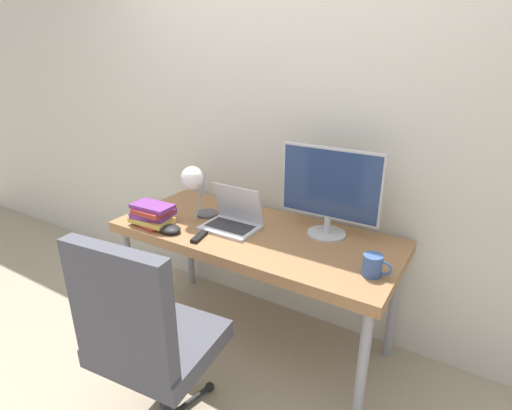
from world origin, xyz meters
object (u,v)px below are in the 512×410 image
Objects in this scene: office_chair at (145,334)px; mug at (373,265)px; monitor at (330,189)px; game_controller at (170,229)px; desk_lamp at (194,182)px; book_stack at (153,214)px; laptop at (233,219)px.

mug is at bearing 43.89° from office_chair.
game_controller is (-0.77, -0.44, -0.25)m from monitor.
office_chair is at bearing -65.87° from desk_lamp.
book_stack is at bearing -135.70° from desk_lamp.
desk_lamp is 1.11m from mug.
laptop is 0.59m from monitor.
game_controller is at bearing -150.05° from monitor.
desk_lamp reaches higher than game_controller.
monitor is at bearing 21.56° from laptop.
office_chair reaches higher than mug.
desk_lamp is 1.29× the size of book_stack.
laptop is 2.35× the size of game_controller.
monitor is 0.53× the size of office_chair.
book_stack is (-0.18, -0.18, -0.18)m from desk_lamp.
book_stack is (-0.53, 0.60, 0.22)m from office_chair.
laptop is 0.31m from desk_lamp.
monitor reaches higher than mug.
monitor is 1.64× the size of desk_lamp.
monitor is 4.17× the size of mug.
monitor is 1.17m from office_chair.
monitor is at bearing 29.95° from game_controller.
office_chair is 7.83× the size of mug.
game_controller is at bearing -172.74° from mug.
desk_lamp reaches higher than book_stack.
mug is at bearing -6.85° from laptop.
desk_lamp is at bearing 44.30° from book_stack.
desk_lamp reaches higher than office_chair.
desk_lamp reaches higher than laptop.
monitor is (0.50, 0.20, 0.22)m from laptop.
desk_lamp is at bearing 114.13° from office_chair.
book_stack is (-0.93, -0.41, -0.21)m from monitor.
office_chair reaches higher than laptop.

